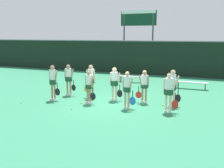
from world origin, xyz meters
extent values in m
plane|color=#2D7F56|center=(0.00, 0.00, 0.00)|extent=(140.00, 140.00, 0.00)
cube|color=black|center=(0.00, 9.79, 1.38)|extent=(60.00, 0.06, 2.77)
cube|color=slate|center=(0.00, 9.79, 2.81)|extent=(60.00, 0.08, 0.08)
cylinder|color=#515156|center=(-3.46, 11.25, 2.70)|extent=(0.14, 0.14, 5.41)
cylinder|color=#515156|center=(-0.81, 11.25, 2.70)|extent=(0.14, 0.14, 5.41)
cube|color=#0F3823|center=(-2.13, 11.25, 4.76)|extent=(3.24, 0.12, 1.30)
cube|color=white|center=(-2.13, 11.18, 5.28)|extent=(3.11, 0.02, 0.26)
cube|color=#B2B2B7|center=(3.25, 5.07, 0.41)|extent=(1.99, 0.38, 0.04)
cylinder|color=slate|center=(4.07, 5.19, 0.20)|extent=(0.06, 0.06, 0.39)
cylinder|color=slate|center=(4.07, 4.94, 0.20)|extent=(0.06, 0.06, 0.39)
cylinder|color=slate|center=(2.44, 5.21, 0.20)|extent=(0.06, 0.06, 0.39)
cylinder|color=slate|center=(2.44, 4.95, 0.20)|extent=(0.06, 0.06, 0.39)
cube|color=#B2B2B7|center=(-0.90, 5.88, 0.42)|extent=(2.06, 0.50, 0.04)
cylinder|color=slate|center=(-0.07, 6.06, 0.20)|extent=(0.06, 0.06, 0.40)
cylinder|color=slate|center=(-0.05, 5.81, 0.20)|extent=(0.06, 0.06, 0.40)
cylinder|color=slate|center=(-1.74, 5.95, 0.20)|extent=(0.06, 0.06, 0.40)
cylinder|color=slate|center=(-1.72, 5.70, 0.20)|extent=(0.06, 0.06, 0.40)
cylinder|color=tan|center=(-2.90, -0.61, 0.43)|extent=(0.10, 0.10, 0.86)
cylinder|color=tan|center=(-3.06, -0.60, 0.43)|extent=(0.10, 0.10, 0.86)
cube|color=white|center=(-2.90, -0.64, 0.04)|extent=(0.12, 0.24, 0.09)
cube|color=white|center=(-3.06, -0.63, 0.04)|extent=(0.12, 0.24, 0.09)
cylinder|color=#16422B|center=(-2.98, -0.60, 0.95)|extent=(0.35, 0.35, 0.24)
cylinder|color=white|center=(-2.98, -0.60, 1.22)|extent=(0.31, 0.31, 0.71)
sphere|color=tan|center=(-2.98, -0.60, 1.68)|extent=(0.22, 0.22, 0.22)
sphere|color=#4C331E|center=(-2.98, -0.58, 1.71)|extent=(0.21, 0.21, 0.21)
cylinder|color=tan|center=(-2.79, -0.61, 1.20)|extent=(0.22, 0.08, 0.67)
cylinder|color=tan|center=(-3.16, -0.60, 1.20)|extent=(0.08, 0.08, 0.67)
cylinder|color=black|center=(-2.71, -0.63, 0.78)|extent=(0.03, 0.03, 0.27)
ellipsoid|color=black|center=(-2.71, -0.63, 0.45)|extent=(0.31, 0.03, 0.37)
cylinder|color=tan|center=(-0.90, -0.53, 0.39)|extent=(0.10, 0.10, 0.78)
cylinder|color=tan|center=(-1.05, -0.50, 0.39)|extent=(0.10, 0.10, 0.78)
cube|color=white|center=(-0.91, -0.56, 0.04)|extent=(0.16, 0.26, 0.09)
cube|color=white|center=(-1.06, -0.53, 0.04)|extent=(0.16, 0.26, 0.09)
cylinder|color=#16422B|center=(-0.98, -0.52, 0.85)|extent=(0.32, 0.32, 0.20)
cylinder|color=white|center=(-0.98, -0.52, 1.10)|extent=(0.28, 0.28, 0.64)
sphere|color=tan|center=(-0.98, -0.52, 1.52)|extent=(0.20, 0.20, 0.20)
sphere|color=#4C331E|center=(-0.97, -0.50, 1.55)|extent=(0.18, 0.18, 0.18)
cylinder|color=tan|center=(-0.80, -0.55, 1.09)|extent=(0.21, 0.12, 0.61)
cylinder|color=tan|center=(-1.14, -0.48, 1.09)|extent=(0.08, 0.08, 0.61)
cylinder|color=black|center=(-0.72, -0.59, 0.70)|extent=(0.03, 0.03, 0.26)
ellipsoid|color=black|center=(-0.72, -0.59, 0.39)|extent=(0.31, 0.03, 0.35)
cylinder|color=tan|center=(1.10, -0.63, 0.40)|extent=(0.10, 0.10, 0.81)
cylinder|color=tan|center=(0.95, -0.64, 0.40)|extent=(0.10, 0.10, 0.81)
cube|color=white|center=(1.10, -0.66, 0.04)|extent=(0.13, 0.25, 0.09)
cube|color=white|center=(0.95, -0.67, 0.04)|extent=(0.13, 0.25, 0.09)
cylinder|color=#16422B|center=(1.02, -0.63, 0.88)|extent=(0.33, 0.33, 0.22)
cylinder|color=white|center=(1.02, -0.63, 1.14)|extent=(0.28, 0.28, 0.68)
sphere|color=tan|center=(1.02, -0.63, 1.58)|extent=(0.20, 0.20, 0.20)
sphere|color=#D8B772|center=(1.02, -0.61, 1.61)|extent=(0.18, 0.18, 0.18)
cylinder|color=tan|center=(1.20, -0.62, 1.13)|extent=(0.21, 0.09, 0.64)
cylinder|color=tan|center=(0.85, -0.65, 1.13)|extent=(0.08, 0.08, 0.64)
cylinder|color=black|center=(1.29, -0.63, 0.71)|extent=(0.03, 0.03, 0.28)
ellipsoid|color=blue|center=(1.29, -0.63, 0.38)|extent=(0.30, 0.03, 0.39)
cylinder|color=beige|center=(2.96, -0.51, 0.41)|extent=(0.10, 0.10, 0.82)
cylinder|color=beige|center=(2.77, -0.52, 0.41)|extent=(0.10, 0.10, 0.82)
cube|color=white|center=(2.96, -0.53, 0.04)|extent=(0.13, 0.25, 0.09)
cube|color=white|center=(2.77, -0.55, 0.04)|extent=(0.13, 0.25, 0.09)
cylinder|color=#16422B|center=(2.86, -0.51, 0.90)|extent=(0.39, 0.39, 0.23)
cylinder|color=white|center=(2.86, -0.51, 1.16)|extent=(0.34, 0.34, 0.68)
sphere|color=beige|center=(2.86, -0.51, 1.60)|extent=(0.21, 0.21, 0.21)
sphere|color=#4C331E|center=(2.86, -0.49, 1.63)|extent=(0.19, 0.19, 0.19)
cylinder|color=beige|center=(3.07, -0.50, 1.14)|extent=(0.21, 0.09, 0.65)
cylinder|color=beige|center=(2.66, -0.53, 1.14)|extent=(0.08, 0.08, 0.65)
cylinder|color=black|center=(3.15, -0.51, 0.72)|extent=(0.03, 0.03, 0.29)
ellipsoid|color=red|center=(3.15, -0.51, 0.37)|extent=(0.28, 0.03, 0.40)
cylinder|color=tan|center=(-2.76, 0.69, 0.41)|extent=(0.10, 0.10, 0.82)
cylinder|color=tan|center=(-2.94, 0.66, 0.41)|extent=(0.10, 0.10, 0.82)
cube|color=white|center=(-2.75, 0.66, 0.04)|extent=(0.15, 0.26, 0.09)
cube|color=white|center=(-2.93, 0.63, 0.04)|extent=(0.15, 0.26, 0.09)
cylinder|color=#16422B|center=(-2.85, 0.68, 0.91)|extent=(0.38, 0.38, 0.25)
cylinder|color=white|center=(-2.85, 0.68, 1.16)|extent=(0.33, 0.33, 0.67)
sphere|color=tan|center=(-2.85, 0.68, 1.61)|extent=(0.22, 0.22, 0.22)
sphere|color=black|center=(-2.85, 0.70, 1.63)|extent=(0.20, 0.20, 0.20)
cylinder|color=tan|center=(-2.64, 0.71, 1.15)|extent=(0.22, 0.11, 0.64)
cylinder|color=tan|center=(-3.04, 0.64, 1.15)|extent=(0.08, 0.08, 0.64)
cylinder|color=black|center=(-2.56, 0.71, 0.74)|extent=(0.03, 0.03, 0.26)
ellipsoid|color=black|center=(-2.56, 0.71, 0.44)|extent=(0.27, 0.03, 0.36)
cylinder|color=tan|center=(-1.29, 0.52, 0.43)|extent=(0.10, 0.10, 0.85)
cylinder|color=tan|center=(-1.48, 0.54, 0.43)|extent=(0.10, 0.10, 0.85)
cube|color=white|center=(-1.30, 0.49, 0.04)|extent=(0.14, 0.25, 0.09)
cube|color=white|center=(-1.49, 0.51, 0.04)|extent=(0.14, 0.25, 0.09)
cylinder|color=#16422B|center=(-1.39, 0.53, 0.94)|extent=(0.40, 0.40, 0.24)
cylinder|color=white|center=(-1.39, 0.53, 1.20)|extent=(0.35, 0.35, 0.70)
sphere|color=tan|center=(-1.39, 0.53, 1.66)|extent=(0.23, 0.23, 0.23)
sphere|color=black|center=(-1.38, 0.55, 1.69)|extent=(0.21, 0.21, 0.21)
cylinder|color=tan|center=(-1.60, 0.56, 1.19)|extent=(0.22, 0.10, 0.66)
cylinder|color=tan|center=(-1.19, 0.51, 1.19)|extent=(0.08, 0.08, 0.66)
cylinder|color=black|center=(-1.68, 0.55, 0.77)|extent=(0.03, 0.03, 0.26)
ellipsoid|color=orange|center=(-1.68, 0.55, 0.46)|extent=(0.26, 0.03, 0.36)
cylinder|color=beige|center=(0.02, 0.57, 0.40)|extent=(0.10, 0.10, 0.81)
cylinder|color=beige|center=(-0.17, 0.55, 0.40)|extent=(0.10, 0.10, 0.81)
cube|color=white|center=(0.02, 0.54, 0.04)|extent=(0.13, 0.25, 0.09)
cube|color=white|center=(-0.17, 0.52, 0.04)|extent=(0.13, 0.25, 0.09)
cylinder|color=#16422B|center=(-0.07, 0.56, 0.90)|extent=(0.39, 0.39, 0.26)
cylinder|color=white|center=(-0.07, 0.56, 1.13)|extent=(0.34, 0.34, 0.65)
sphere|color=beige|center=(-0.07, 0.56, 1.57)|extent=(0.22, 0.22, 0.22)
sphere|color=olive|center=(-0.08, 0.58, 1.60)|extent=(0.21, 0.21, 0.21)
cylinder|color=beige|center=(0.13, 0.57, 1.12)|extent=(0.21, 0.09, 0.62)
cylinder|color=beige|center=(-0.27, 0.54, 1.12)|extent=(0.08, 0.08, 0.62)
cylinder|color=black|center=(0.21, 0.56, 0.72)|extent=(0.03, 0.03, 0.28)
ellipsoid|color=black|center=(0.21, 0.56, 0.38)|extent=(0.30, 0.03, 0.39)
cylinder|color=tan|center=(1.54, 0.68, 0.38)|extent=(0.10, 0.10, 0.76)
cylinder|color=tan|center=(1.37, 0.67, 0.38)|extent=(0.10, 0.10, 0.76)
cube|color=white|center=(1.55, 0.65, 0.04)|extent=(0.12, 0.25, 0.09)
cube|color=white|center=(1.37, 0.64, 0.04)|extent=(0.12, 0.25, 0.09)
cylinder|color=#16422B|center=(1.46, 0.68, 0.83)|extent=(0.36, 0.36, 0.18)
cylinder|color=white|center=(1.46, 0.68, 1.07)|extent=(0.31, 0.31, 0.62)
sphere|color=tan|center=(1.46, 0.68, 1.49)|extent=(0.21, 0.21, 0.21)
sphere|color=#D8B772|center=(1.46, 0.70, 1.51)|extent=(0.20, 0.20, 0.20)
cylinder|color=tan|center=(1.26, 0.67, 1.06)|extent=(0.20, 0.09, 0.59)
cylinder|color=tan|center=(1.64, 0.69, 1.06)|extent=(0.08, 0.08, 0.58)
cylinder|color=black|center=(1.18, 0.64, 0.68)|extent=(0.03, 0.03, 0.26)
ellipsoid|color=red|center=(1.18, 0.64, 0.38)|extent=(0.32, 0.03, 0.36)
cylinder|color=beige|center=(2.92, 0.55, 0.41)|extent=(0.10, 0.10, 0.82)
cylinder|color=beige|center=(2.76, 0.53, 0.41)|extent=(0.10, 0.10, 0.82)
cube|color=white|center=(2.93, 0.52, 0.04)|extent=(0.13, 0.25, 0.09)
cube|color=white|center=(2.76, 0.50, 0.04)|extent=(0.13, 0.25, 0.09)
cylinder|color=#16422B|center=(2.84, 0.54, 0.91)|extent=(0.34, 0.34, 0.24)
cylinder|color=white|center=(2.84, 0.54, 1.16)|extent=(0.30, 0.30, 0.67)
sphere|color=beige|center=(2.84, 0.54, 1.61)|extent=(0.22, 0.22, 0.22)
sphere|color=#4C331E|center=(2.84, 0.56, 1.63)|extent=(0.20, 0.20, 0.20)
cylinder|color=beige|center=(3.03, 0.56, 1.15)|extent=(0.21, 0.09, 0.64)
cylinder|color=beige|center=(2.67, 0.52, 1.15)|extent=(0.08, 0.08, 0.64)
cylinder|color=black|center=(3.11, 0.54, 0.73)|extent=(0.03, 0.03, 0.28)
ellipsoid|color=black|center=(3.11, 0.54, 0.40)|extent=(0.26, 0.03, 0.38)
sphere|color=#CCE033|center=(-1.31, -0.69, 0.04)|extent=(0.07, 0.07, 0.07)
sphere|color=#CCE033|center=(-4.09, -1.76, 0.03)|extent=(0.07, 0.07, 0.07)
sphere|color=#CCE033|center=(2.45, 0.38, 0.03)|extent=(0.07, 0.07, 0.07)
sphere|color=#CCE033|center=(-1.24, -1.73, 0.03)|extent=(0.07, 0.07, 0.07)
sphere|color=#CCE033|center=(1.31, -1.20, 0.04)|extent=(0.07, 0.07, 0.07)
camera|label=1|loc=(4.82, -11.53, 3.29)|focal=42.00mm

